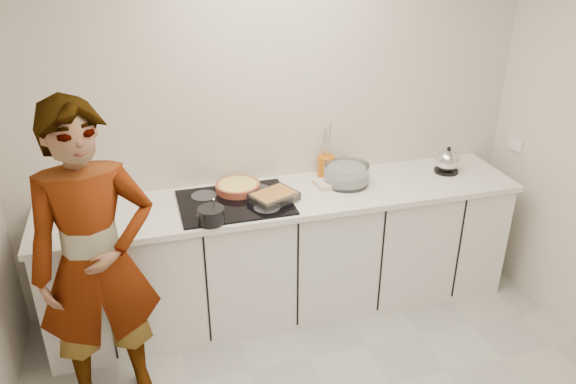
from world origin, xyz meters
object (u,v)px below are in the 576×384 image
object	(u,v)px
hob	(235,202)
baking_dish	(274,196)
mixing_bowl	(346,175)
cook	(96,264)
saucepan	(211,215)
kettle	(447,161)
utensil_crock	(326,166)
tart_dish	(238,187)

from	to	relation	value
hob	baking_dish	bearing A→B (deg)	-13.55
mixing_bowl	cook	xyz separation A→B (m)	(-1.66, -0.59, -0.06)
hob	saucepan	xyz separation A→B (m)	(-0.19, -0.23, 0.05)
cook	kettle	bearing A→B (deg)	6.04
utensil_crock	mixing_bowl	bearing A→B (deg)	-61.44
hob	mixing_bowl	size ratio (longest dim) A/B	1.85
tart_dish	cook	world-z (taller)	cook
mixing_bowl	kettle	distance (m)	0.78
saucepan	kettle	size ratio (longest dim) A/B	1.01
saucepan	mixing_bowl	xyz separation A→B (m)	(0.99, 0.31, 0.01)
saucepan	cook	size ratio (longest dim) A/B	0.11
kettle	utensil_crock	xyz separation A→B (m)	(-0.87, 0.18, -0.01)
hob	saucepan	bearing A→B (deg)	-129.20
mixing_bowl	saucepan	bearing A→B (deg)	-162.53
baking_dish	utensil_crock	xyz separation A→B (m)	(0.47, 0.31, 0.03)
mixing_bowl	kettle	size ratio (longest dim) A/B	1.95
tart_dish	cook	bearing A→B (deg)	-143.70
mixing_bowl	cook	distance (m)	1.76
utensil_crock	tart_dish	bearing A→B (deg)	-172.08
tart_dish	mixing_bowl	size ratio (longest dim) A/B	0.91
baking_dish	utensil_crock	bearing A→B (deg)	33.42
saucepan	utensil_crock	world-z (taller)	saucepan
baking_dish	mixing_bowl	xyz separation A→B (m)	(0.56, 0.14, 0.02)
tart_dish	cook	distance (m)	1.12
utensil_crock	hob	bearing A→B (deg)	-160.82
hob	cook	bearing A→B (deg)	-149.19
saucepan	tart_dish	bearing A→B (deg)	58.18
cook	saucepan	bearing A→B (deg)	15.40
cook	mixing_bowl	bearing A→B (deg)	12.27
utensil_crock	cook	world-z (taller)	cook
baking_dish	utensil_crock	size ratio (longest dim) A/B	2.31
kettle	utensil_crock	size ratio (longest dim) A/B	1.32
hob	baking_dish	world-z (taller)	baking_dish
tart_dish	utensil_crock	bearing A→B (deg)	7.92
hob	baking_dish	distance (m)	0.26
kettle	cook	xyz separation A→B (m)	(-2.43, -0.58, -0.08)
kettle	cook	bearing A→B (deg)	-166.57
hob	cook	xyz separation A→B (m)	(-0.85, -0.51, -0.00)
hob	kettle	distance (m)	1.58
saucepan	mixing_bowl	size ratio (longest dim) A/B	0.51
saucepan	mixing_bowl	world-z (taller)	saucepan
kettle	utensil_crock	bearing A→B (deg)	168.49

